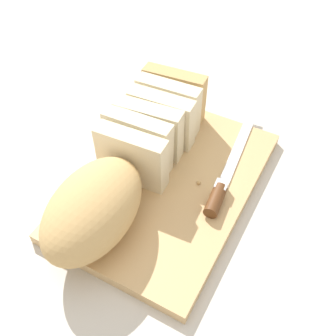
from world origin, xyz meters
name	(u,v)px	position (x,y,z in m)	size (l,w,h in m)	color
ground_plane	(168,188)	(0.00, 0.00, 0.00)	(3.00, 3.00, 0.00)	beige
cutting_board	(168,184)	(0.00, 0.00, 0.01)	(0.39, 0.26, 0.02)	tan
bread_loaf	(126,163)	(-0.04, 0.06, 0.07)	(0.41, 0.14, 0.10)	tan
bread_knife	(223,184)	(0.03, -0.09, 0.03)	(0.27, 0.04, 0.02)	silver
crumb_near_knife	(164,173)	(0.01, 0.01, 0.02)	(0.01, 0.01, 0.01)	tan
crumb_near_loaf	(199,183)	(0.02, -0.05, 0.02)	(0.01, 0.01, 0.01)	tan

